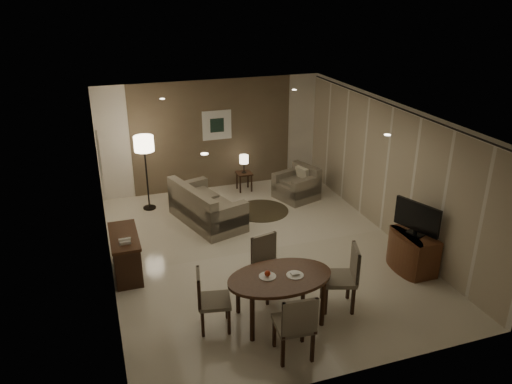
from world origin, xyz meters
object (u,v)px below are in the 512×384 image
object	(u,v)px
chair_near	(294,323)
armchair	(296,183)
console_desk	(126,254)
floor_lamp	(146,173)
chair_right	(338,278)
tv_cabinet	(413,251)
dining_table	(280,298)
chair_left	(215,300)
sofa	(207,204)
side_table	(244,181)
chair_far	(271,268)

from	to	relation	value
chair_near	armchair	size ratio (longest dim) A/B	1.20
console_desk	floor_lamp	distance (m)	2.81
chair_near	chair_right	bearing A→B (deg)	-138.71
tv_cabinet	dining_table	xyz separation A→B (m)	(-2.80, -0.60, 0.03)
armchair	chair_left	bearing A→B (deg)	-55.07
chair_near	chair_left	size ratio (longest dim) A/B	1.09
floor_lamp	chair_right	bearing A→B (deg)	-63.85
tv_cabinet	chair_near	bearing A→B (deg)	-154.31
sofa	side_table	xyz separation A→B (m)	(1.29, 1.46, -0.20)
chair_far	chair_left	xyz separation A→B (m)	(-1.09, -0.53, -0.03)
armchair	side_table	bearing A→B (deg)	-149.36
chair_left	floor_lamp	distance (m)	4.68
chair_right	armchair	size ratio (longest dim) A/B	1.21
chair_left	armchair	xyz separation A→B (m)	(3.04, 4.11, -0.09)
chair_right	sofa	world-z (taller)	chair_right
chair_near	chair_right	xyz separation A→B (m)	(1.09, 0.81, 0.01)
chair_near	chair_far	distance (m)	1.46
console_desk	floor_lamp	world-z (taller)	floor_lamp
side_table	chair_right	bearing A→B (deg)	-90.59
side_table	floor_lamp	size ratio (longest dim) A/B	0.27
side_table	floor_lamp	world-z (taller)	floor_lamp
console_desk	tv_cabinet	xyz separation A→B (m)	(4.89, -1.50, -0.03)
armchair	floor_lamp	distance (m)	3.49
console_desk	chair_right	size ratio (longest dim) A/B	1.14
side_table	floor_lamp	distance (m)	2.49
tv_cabinet	chair_near	xyz separation A→B (m)	(-2.91, -1.40, 0.17)
console_desk	chair_near	distance (m)	3.51
sofa	chair_left	bearing A→B (deg)	151.13
chair_far	armchair	distance (m)	4.08
dining_table	chair_left	distance (m)	1.00
chair_near	sofa	distance (m)	4.45
chair_near	chair_right	size ratio (longest dim) A/B	0.99
chair_far	chair_right	world-z (taller)	chair_right
chair_left	side_table	bearing A→B (deg)	-11.38
armchair	chair_near	bearing A→B (deg)	-41.89
chair_far	sofa	distance (m)	3.02
chair_left	floor_lamp	size ratio (longest dim) A/B	0.56
console_desk	side_table	size ratio (longest dim) A/B	2.58
armchair	side_table	world-z (taller)	armchair
tv_cabinet	chair_right	distance (m)	1.92
chair_left	armchair	bearing A→B (deg)	-25.88
console_desk	tv_cabinet	distance (m)	5.11
chair_far	armchair	world-z (taller)	chair_far
chair_right	floor_lamp	xyz separation A→B (m)	(-2.34, 4.76, 0.33)
dining_table	chair_left	xyz separation A→B (m)	(-0.98, 0.11, 0.10)
chair_far	side_table	xyz separation A→B (m)	(0.94, 4.46, -0.27)
console_desk	armchair	world-z (taller)	armchair
chair_far	chair_right	xyz separation A→B (m)	(0.88, -0.64, 0.02)
sofa	floor_lamp	world-z (taller)	floor_lamp
tv_cabinet	chair_right	world-z (taller)	chair_right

